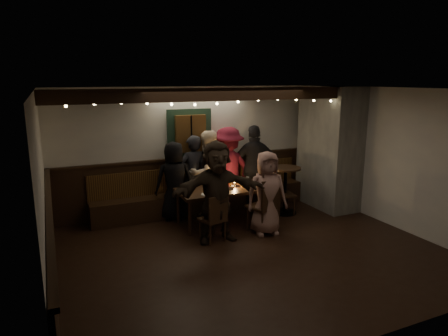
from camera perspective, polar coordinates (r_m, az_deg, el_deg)
name	(u,v)px	position (r m, az deg, el deg)	size (l,w,h in m)	color
room	(267,165)	(8.00, 6.17, 0.46)	(6.02, 5.01, 2.62)	black
dining_table	(228,191)	(7.70, 0.60, -3.27)	(1.96, 0.84, 0.85)	black
chair_near_left	(215,216)	(6.82, -1.29, -6.86)	(0.46, 0.46, 0.84)	black
chair_near_right	(266,202)	(7.24, 6.07, -4.92)	(0.57, 0.57, 1.02)	black
chair_end	(280,191)	(8.27, 8.02, -3.25)	(0.46, 0.46, 0.90)	black
high_top	(285,184)	(8.35, 8.75, -2.31)	(0.61, 0.61, 0.98)	black
person_a	(175,181)	(7.93, -7.08, -1.83)	(0.76, 0.50, 1.56)	black
person_b	(193,175)	(8.18, -4.43, -1.03)	(0.60, 0.39, 1.65)	black
person_c	(207,173)	(8.17, -2.41, -0.69)	(0.84, 0.66, 1.74)	beige
person_d	(228,169)	(8.40, 0.60, -0.16)	(1.15, 0.66, 1.78)	maroon
person_e	(255,167)	(8.58, 4.39, 0.14)	(1.05, 0.44, 1.80)	black
person_f	(217,192)	(6.78, -1.02, -3.41)	(1.63, 0.52, 1.75)	black
person_g	(267,193)	(7.17, 6.12, -3.59)	(0.74, 0.48, 1.52)	#9F7367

